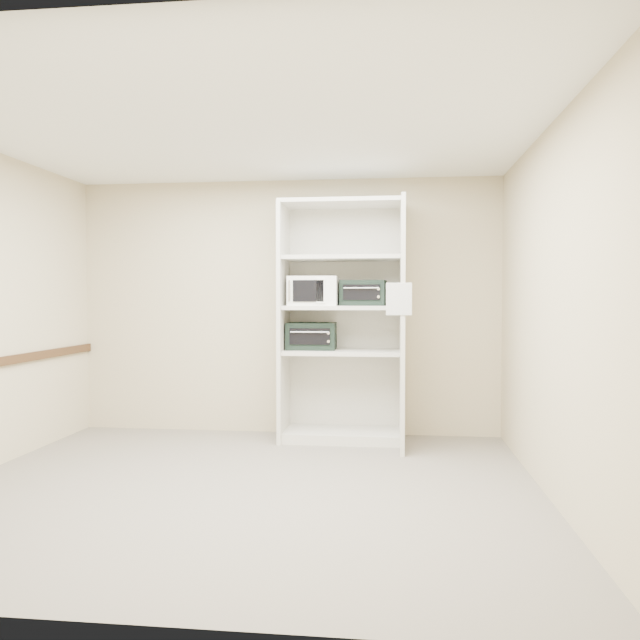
# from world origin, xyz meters

# --- Properties ---
(floor) EXTENTS (4.50, 4.00, 0.01)m
(floor) POSITION_xyz_m (0.00, 0.00, 0.00)
(floor) COLOR slate
(floor) RESTS_ON ground
(ceiling) EXTENTS (4.50, 4.00, 0.01)m
(ceiling) POSITION_xyz_m (0.00, 0.00, 2.70)
(ceiling) COLOR white
(wall_back) EXTENTS (4.50, 0.02, 2.70)m
(wall_back) POSITION_xyz_m (0.00, 2.00, 1.35)
(wall_back) COLOR tan
(wall_back) RESTS_ON ground
(wall_front) EXTENTS (4.50, 0.02, 2.70)m
(wall_front) POSITION_xyz_m (0.00, -2.00, 1.35)
(wall_front) COLOR tan
(wall_front) RESTS_ON ground
(wall_right) EXTENTS (0.02, 4.00, 2.70)m
(wall_right) POSITION_xyz_m (2.25, 0.00, 1.35)
(wall_right) COLOR tan
(wall_right) RESTS_ON ground
(shelving_unit) EXTENTS (1.24, 0.92, 2.42)m
(shelving_unit) POSITION_xyz_m (0.67, 1.70, 1.13)
(shelving_unit) COLOR silver
(shelving_unit) RESTS_ON floor
(microwave) EXTENTS (0.49, 0.38, 0.30)m
(microwave) POSITION_xyz_m (0.33, 1.67, 1.52)
(microwave) COLOR white
(microwave) RESTS_ON shelving_unit
(toaster_oven_upper) EXTENTS (0.47, 0.37, 0.26)m
(toaster_oven_upper) POSITION_xyz_m (0.83, 1.74, 1.50)
(toaster_oven_upper) COLOR black
(toaster_oven_upper) RESTS_ON shelving_unit
(toaster_oven_lower) EXTENTS (0.50, 0.39, 0.27)m
(toaster_oven_lower) POSITION_xyz_m (0.30, 1.75, 1.06)
(toaster_oven_lower) COLOR black
(toaster_oven_lower) RESTS_ON shelving_unit
(paper_sign) EXTENTS (0.23, 0.01, 0.29)m
(paper_sign) POSITION_xyz_m (1.18, 1.07, 1.44)
(paper_sign) COLOR white
(paper_sign) RESTS_ON shelving_unit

